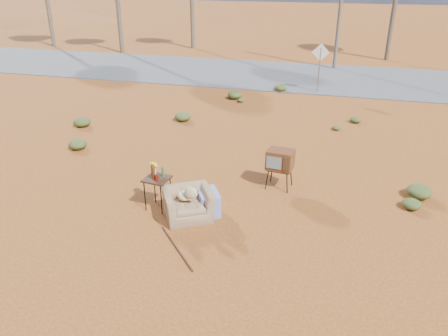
# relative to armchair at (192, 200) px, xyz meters

# --- Properties ---
(ground) EXTENTS (140.00, 140.00, 0.00)m
(ground) POSITION_rel_armchair_xyz_m (0.37, -0.07, -0.43)
(ground) COLOR #98541E
(ground) RESTS_ON ground
(highway) EXTENTS (140.00, 7.00, 0.04)m
(highway) POSITION_rel_armchair_xyz_m (0.37, 14.93, -0.41)
(highway) COLOR #565659
(highway) RESTS_ON ground
(dirt_mound) EXTENTS (26.00, 18.00, 2.00)m
(dirt_mound) POSITION_rel_armchair_xyz_m (-29.63, 33.93, -0.43)
(dirt_mound) COLOR brown
(dirt_mound) RESTS_ON ground
(armchair) EXTENTS (1.37, 1.31, 0.93)m
(armchair) POSITION_rel_armchair_xyz_m (0.00, 0.00, 0.00)
(armchair) COLOR #8D6E4D
(armchair) RESTS_ON ground
(tv_unit) EXTENTS (0.70, 0.59, 1.04)m
(tv_unit) POSITION_rel_armchair_xyz_m (1.68, 1.98, 0.34)
(tv_unit) COLOR black
(tv_unit) RESTS_ON ground
(side_table) EXTENTS (0.61, 0.61, 1.09)m
(side_table) POSITION_rel_armchair_xyz_m (-0.93, 0.20, 0.38)
(side_table) COLOR #372214
(side_table) RESTS_ON ground
(rusty_bar) EXTENTS (1.17, 1.29, 0.05)m
(rusty_bar) POSITION_rel_armchair_xyz_m (0.11, -1.28, -0.41)
(rusty_bar) COLOR #4B2314
(rusty_bar) RESTS_ON ground
(road_sign) EXTENTS (0.78, 0.06, 2.19)m
(road_sign) POSITION_rel_armchair_xyz_m (1.87, 11.93, 1.07)
(road_sign) COLOR brown
(road_sign) RESTS_ON ground
(scrub_patch) EXTENTS (17.49, 8.07, 0.33)m
(scrub_patch) POSITION_rel_armchair_xyz_m (-0.45, 4.33, -0.29)
(scrub_patch) COLOR #434F22
(scrub_patch) RESTS_ON ground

